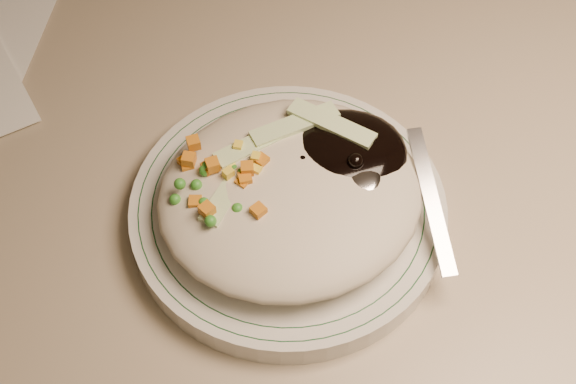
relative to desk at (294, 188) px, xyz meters
name	(u,v)px	position (x,y,z in m)	size (l,w,h in m)	color
desk	(294,188)	(0.00, 0.00, 0.00)	(1.40, 0.70, 0.74)	gray
plate	(288,212)	(-0.07, -0.16, 0.21)	(0.24, 0.24, 0.02)	silver
plate_rim	(288,204)	(-0.07, -0.16, 0.22)	(0.22, 0.22, 0.00)	#144723
meal	(294,187)	(-0.06, -0.16, 0.24)	(0.20, 0.18, 0.05)	#BEB49A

